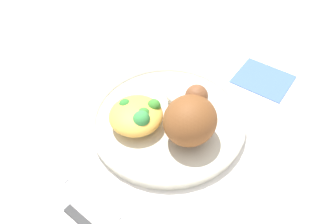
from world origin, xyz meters
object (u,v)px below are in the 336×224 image
Objects in this scene: plate at (168,119)px; fork at (82,187)px; mac_cheese_with_broccoli at (137,115)px; knife at (67,208)px; napkin at (263,79)px; roasted_chicken at (191,118)px; rice_pile at (184,90)px.

plate is 1.94× the size of fork.
mac_cheese_with_broccoli is 0.18m from knife.
plate is at bearing 155.76° from napkin.
mac_cheese_with_broccoli is at bearing 108.39° from roasted_chicken.
roasted_chicken is at bearing 169.37° from napkin.
roasted_chicken is at bearing -71.61° from mac_cheese_with_broccoli.
fork is at bearing 161.83° from napkin.
roasted_chicken reaches higher than napkin.
mac_cheese_with_broccoli reaches higher than napkin.
fork is (-0.24, 0.03, -0.04)m from rice_pile.
knife is at bearing -177.65° from mac_cheese_with_broccoli.
mac_cheese_with_broccoli reaches higher than fork.
napkin is at bearing -24.24° from plate.
fork is at bearing 172.35° from rice_pile.
knife is 1.75× the size of napkin.
plate is at bearing 76.10° from roasted_chicken.
rice_pile is at bearing -18.38° from mac_cheese_with_broccoli.
roasted_chicken is at bearing -27.14° from fork.
mac_cheese_with_broccoli is at bearing 161.62° from rice_pile.
napkin is (0.21, -0.09, -0.01)m from plate.
rice_pile reaches higher than knife.
knife is at bearing 172.79° from plate.
mac_cheese_with_broccoli is 0.85× the size of napkin.
rice_pile is at bearing -7.65° from fork.
rice_pile is 0.19m from napkin.
fork is 0.75× the size of knife.
fork is at bearing -179.78° from mac_cheese_with_broccoli.
plate is at bearing -7.21° from knife.
plate is 0.07m from roasted_chicken.
plate is at bearing -39.63° from mac_cheese_with_broccoli.
roasted_chicken is 0.20m from fork.
knife is 0.45m from napkin.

